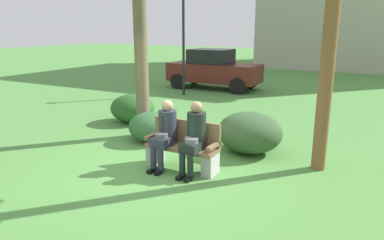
{
  "coord_description": "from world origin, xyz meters",
  "views": [
    {
      "loc": [
        3.47,
        -5.29,
        2.57
      ],
      "look_at": [
        0.3,
        0.54,
        0.85
      ],
      "focal_mm": 33.54,
      "sensor_mm": 36.0,
      "label": 1
    }
  ],
  "objects_px": {
    "park_bench": "(183,148)",
    "street_lamp": "(183,32)",
    "shrub_mid_lawn": "(133,108)",
    "seated_man_left": "(165,131)",
    "shrub_far_lawn": "(250,132)",
    "parked_car_near": "(213,69)",
    "shrub_near_bench": "(152,127)",
    "seated_man_right": "(194,135)"
  },
  "relations": [
    {
      "from": "seated_man_left",
      "to": "shrub_mid_lawn",
      "type": "bearing_deg",
      "value": 137.52
    },
    {
      "from": "seated_man_left",
      "to": "shrub_far_lawn",
      "type": "xyz_separation_m",
      "value": [
        1.1,
        1.56,
        -0.28
      ]
    },
    {
      "from": "seated_man_right",
      "to": "parked_car_near",
      "type": "height_order",
      "value": "parked_car_near"
    },
    {
      "from": "seated_man_left",
      "to": "shrub_far_lawn",
      "type": "distance_m",
      "value": 1.93
    },
    {
      "from": "shrub_mid_lawn",
      "to": "street_lamp",
      "type": "relative_size",
      "value": 0.32
    },
    {
      "from": "shrub_near_bench",
      "to": "shrub_far_lawn",
      "type": "xyz_separation_m",
      "value": [
        2.25,
        0.36,
        0.09
      ]
    },
    {
      "from": "seated_man_right",
      "to": "shrub_near_bench",
      "type": "xyz_separation_m",
      "value": [
        -1.76,
        1.2,
        -0.39
      ]
    },
    {
      "from": "shrub_mid_lawn",
      "to": "park_bench",
      "type": "bearing_deg",
      "value": -37.75
    },
    {
      "from": "shrub_far_lawn",
      "to": "street_lamp",
      "type": "bearing_deg",
      "value": 131.46
    },
    {
      "from": "seated_man_left",
      "to": "seated_man_right",
      "type": "relative_size",
      "value": 0.98
    },
    {
      "from": "shrub_mid_lawn",
      "to": "parked_car_near",
      "type": "distance_m",
      "value": 6.2
    },
    {
      "from": "shrub_near_bench",
      "to": "shrub_mid_lawn",
      "type": "relative_size",
      "value": 0.88
    },
    {
      "from": "shrub_mid_lawn",
      "to": "parked_car_near",
      "type": "bearing_deg",
      "value": 94.01
    },
    {
      "from": "shrub_far_lawn",
      "to": "shrub_mid_lawn",
      "type": "bearing_deg",
      "value": 167.48
    },
    {
      "from": "shrub_mid_lawn",
      "to": "seated_man_right",
      "type": "bearing_deg",
      "value": -36.52
    },
    {
      "from": "park_bench",
      "to": "seated_man_left",
      "type": "height_order",
      "value": "seated_man_left"
    },
    {
      "from": "shrub_far_lawn",
      "to": "street_lamp",
      "type": "height_order",
      "value": "street_lamp"
    },
    {
      "from": "shrub_near_bench",
      "to": "street_lamp",
      "type": "xyz_separation_m",
      "value": [
        -2.28,
        5.48,
        2.05
      ]
    },
    {
      "from": "shrub_far_lawn",
      "to": "parked_car_near",
      "type": "distance_m",
      "value": 8.14
    },
    {
      "from": "street_lamp",
      "to": "shrub_mid_lawn",
      "type": "bearing_deg",
      "value": -79.14
    },
    {
      "from": "park_bench",
      "to": "seated_man_right",
      "type": "height_order",
      "value": "seated_man_right"
    },
    {
      "from": "seated_man_right",
      "to": "parked_car_near",
      "type": "relative_size",
      "value": 0.34
    },
    {
      "from": "park_bench",
      "to": "shrub_mid_lawn",
      "type": "bearing_deg",
      "value": 142.25
    },
    {
      "from": "parked_car_near",
      "to": "street_lamp",
      "type": "relative_size",
      "value": 0.99
    },
    {
      "from": "seated_man_left",
      "to": "seated_man_right",
      "type": "distance_m",
      "value": 0.61
    },
    {
      "from": "park_bench",
      "to": "parked_car_near",
      "type": "distance_m",
      "value": 9.09
    },
    {
      "from": "seated_man_left",
      "to": "street_lamp",
      "type": "xyz_separation_m",
      "value": [
        -3.43,
        6.69,
        1.68
      ]
    },
    {
      "from": "seated_man_right",
      "to": "shrub_near_bench",
      "type": "height_order",
      "value": "seated_man_right"
    },
    {
      "from": "shrub_far_lawn",
      "to": "street_lamp",
      "type": "xyz_separation_m",
      "value": [
        -4.53,
        5.13,
        1.97
      ]
    },
    {
      "from": "seated_man_right",
      "to": "shrub_far_lawn",
      "type": "relative_size",
      "value": 0.95
    },
    {
      "from": "seated_man_left",
      "to": "shrub_mid_lawn",
      "type": "height_order",
      "value": "seated_man_left"
    },
    {
      "from": "park_bench",
      "to": "street_lamp",
      "type": "distance_m",
      "value": 7.82
    },
    {
      "from": "parked_car_near",
      "to": "street_lamp",
      "type": "height_order",
      "value": "street_lamp"
    },
    {
      "from": "park_bench",
      "to": "shrub_far_lawn",
      "type": "distance_m",
      "value": 1.64
    },
    {
      "from": "park_bench",
      "to": "shrub_mid_lawn",
      "type": "distance_m",
      "value": 3.69
    },
    {
      "from": "seated_man_left",
      "to": "parked_car_near",
      "type": "distance_m",
      "value": 9.08
    },
    {
      "from": "park_bench",
      "to": "shrub_mid_lawn",
      "type": "xyz_separation_m",
      "value": [
        -2.92,
        2.26,
        -0.01
      ]
    },
    {
      "from": "seated_man_left",
      "to": "street_lamp",
      "type": "bearing_deg",
      "value": 117.16
    },
    {
      "from": "park_bench",
      "to": "seated_man_right",
      "type": "relative_size",
      "value": 1.05
    },
    {
      "from": "seated_man_right",
      "to": "street_lamp",
      "type": "distance_m",
      "value": 7.99
    },
    {
      "from": "park_bench",
      "to": "parked_car_near",
      "type": "height_order",
      "value": "parked_car_near"
    },
    {
      "from": "shrub_near_bench",
      "to": "shrub_far_lawn",
      "type": "height_order",
      "value": "shrub_far_lawn"
    }
  ]
}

